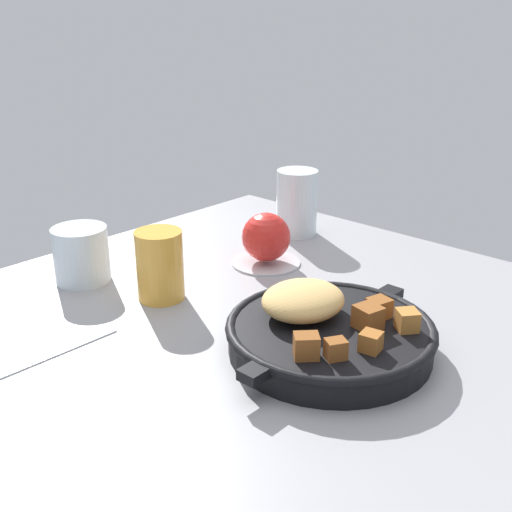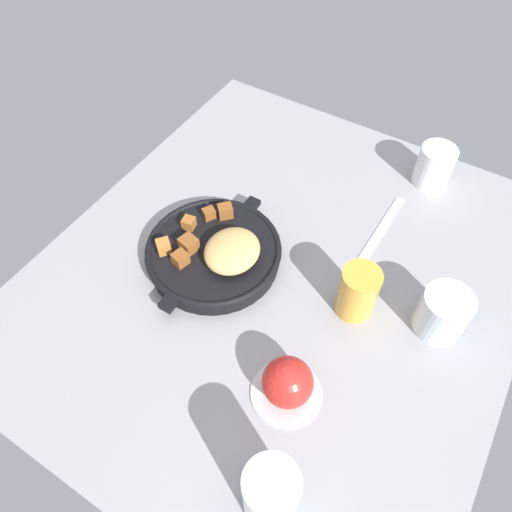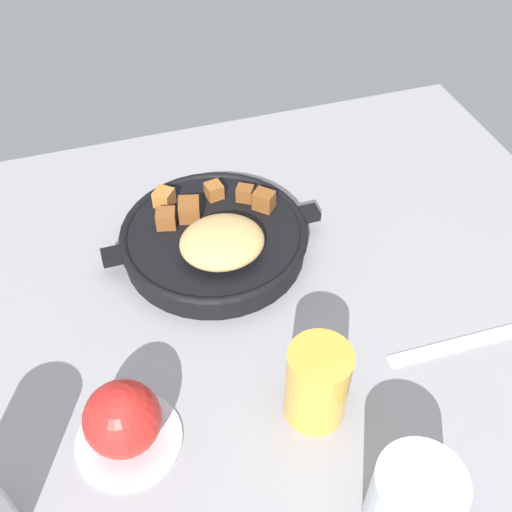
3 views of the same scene
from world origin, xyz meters
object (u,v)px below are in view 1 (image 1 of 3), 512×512
object	(u,v)px
butter_knife	(46,355)
water_glass_short	(81,254)
juice_glass_amber	(161,265)
cast_iron_skillet	(327,331)
water_glass_tall	(297,203)
red_apple	(266,237)

from	to	relation	value
butter_knife	water_glass_short	bearing A→B (deg)	46.88
juice_glass_amber	water_glass_short	world-z (taller)	juice_glass_amber
cast_iron_skillet	butter_knife	xyz separation A→B (cm)	(-22.89, 22.56, -2.35)
water_glass_tall	water_glass_short	bearing A→B (deg)	165.03
cast_iron_skillet	juice_glass_amber	xyz separation A→B (cm)	(-3.70, 25.12, 2.26)
juice_glass_amber	butter_knife	bearing A→B (deg)	-172.40
red_apple	water_glass_short	size ratio (longest dim) A/B	0.93
butter_knife	water_glass_short	world-z (taller)	water_glass_short
butter_knife	water_glass_tall	xyz separation A→B (cm)	(51.87, 5.65, 5.47)
water_glass_short	water_glass_tall	bearing A→B (deg)	-14.97
cast_iron_skillet	water_glass_tall	bearing A→B (deg)	44.24
cast_iron_skillet	juice_glass_amber	distance (cm)	25.49
red_apple	butter_knife	xyz separation A→B (cm)	(-37.91, -0.30, -4.17)
red_apple	juice_glass_amber	world-z (taller)	juice_glass_amber
butter_knife	juice_glass_amber	xyz separation A→B (cm)	(19.19, 2.56, 4.61)
cast_iron_skillet	juice_glass_amber	world-z (taller)	juice_glass_amber
juice_glass_amber	water_glass_short	bearing A→B (deg)	107.47
cast_iron_skillet	juice_glass_amber	bearing A→B (deg)	98.39
cast_iron_skillet	red_apple	distance (cm)	27.41
water_glass_tall	juice_glass_amber	distance (cm)	32.83
cast_iron_skillet	red_apple	xyz separation A→B (cm)	(15.02, 22.86, 1.82)
butter_knife	red_apple	bearing A→B (deg)	1.66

